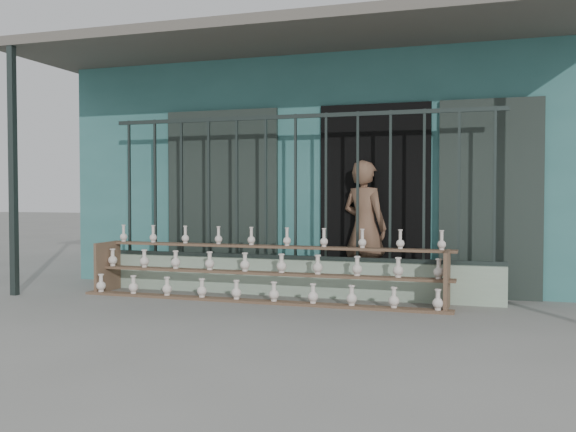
% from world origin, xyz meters
% --- Properties ---
extents(ground, '(60.00, 60.00, 0.00)m').
position_xyz_m(ground, '(0.00, 0.00, 0.00)').
color(ground, slate).
extents(workshop_building, '(7.40, 6.60, 3.21)m').
position_xyz_m(workshop_building, '(0.00, 4.23, 1.62)').
color(workshop_building, '#346E6C').
rests_on(workshop_building, ground).
extents(parapet_wall, '(5.00, 0.20, 0.45)m').
position_xyz_m(parapet_wall, '(0.00, 1.30, 0.23)').
color(parapet_wall, '#9BB49A').
rests_on(parapet_wall, ground).
extents(security_fence, '(5.00, 0.04, 1.80)m').
position_xyz_m(security_fence, '(-0.00, 1.30, 1.35)').
color(security_fence, '#283330').
rests_on(security_fence, parapet_wall).
extents(shelf_rack, '(4.50, 0.68, 0.85)m').
position_xyz_m(shelf_rack, '(-0.29, 0.89, 0.36)').
color(shelf_rack, brown).
rests_on(shelf_rack, ground).
extents(elderly_woman, '(0.73, 0.62, 1.68)m').
position_xyz_m(elderly_woman, '(0.81, 1.62, 0.84)').
color(elderly_woman, brown).
rests_on(elderly_woman, ground).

